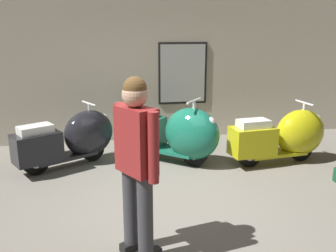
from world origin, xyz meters
The scene contains 6 objects.
ground_plane centered at (0.00, 0.00, 0.00)m, with size 60.00×60.00×0.00m, color slate.
showroom_back_wall centered at (0.00, 3.23, 1.93)m, with size 18.00×0.24×3.85m.
scooter_0 centered at (-1.39, 1.86, 0.46)m, with size 1.68×1.23×1.02m.
scooter_1 centered at (0.27, 1.68, 0.51)m, with size 1.73×1.56×1.11m.
scooter_2 centered at (2.07, 1.35, 0.47)m, with size 1.72×0.66×1.03m.
visitor_1 centered at (-0.60, -0.81, 1.03)m, with size 0.43×0.53×1.79m.
Camera 1 is at (-0.87, -3.99, 2.19)m, focal length 38.76 mm.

